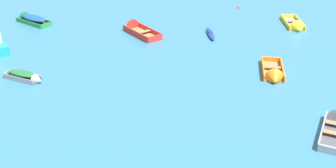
# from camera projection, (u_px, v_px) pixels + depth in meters

# --- Properties ---
(rowboat_orange_foreground_center) EXTENTS (1.52, 3.79, 1.24)m
(rowboat_orange_foreground_center) POSITION_uv_depth(u_px,v_px,m) (274.00, 76.00, 28.96)
(rowboat_orange_foreground_center) COLOR #99754C
(rowboat_orange_foreground_center) RESTS_ON ground_plane
(rowboat_red_far_back) EXTENTS (3.90, 4.18, 1.33)m
(rowboat_red_far_back) POSITION_uv_depth(u_px,v_px,m) (135.00, 29.00, 37.20)
(rowboat_red_far_back) COLOR #99754C
(rowboat_red_far_back) RESTS_ON ground_plane
(rowboat_green_cluster_outer) EXTENTS (4.04, 3.14, 1.17)m
(rowboat_green_cluster_outer) POSITION_uv_depth(u_px,v_px,m) (29.00, 19.00, 39.35)
(rowboat_green_cluster_outer) COLOR #4C4C51
(rowboat_green_cluster_outer) RESTS_ON ground_plane
(rowboat_yellow_far_left) EXTENTS (1.71, 4.10, 1.25)m
(rowboat_yellow_far_left) POSITION_uv_depth(u_px,v_px,m) (296.00, 27.00, 37.81)
(rowboat_yellow_far_left) COLOR gray
(rowboat_yellow_far_left) RESTS_ON ground_plane
(kayak_deep_blue_midfield_right) EXTENTS (0.99, 3.03, 0.28)m
(kayak_deep_blue_midfield_right) POSITION_uv_depth(u_px,v_px,m) (210.00, 34.00, 36.31)
(kayak_deep_blue_midfield_right) COLOR navy
(kayak_deep_blue_midfield_right) RESTS_ON ground_plane
(rowboat_grey_back_row_left) EXTENTS (3.00, 1.79, 0.82)m
(rowboat_grey_back_row_left) POSITION_uv_depth(u_px,v_px,m) (28.00, 77.00, 28.61)
(rowboat_grey_back_row_left) COLOR #4C4C51
(rowboat_grey_back_row_left) RESTS_ON ground_plane
(mooring_buoy_outer_edge) EXTENTS (0.35, 0.35, 0.35)m
(mooring_buoy_outer_edge) POSITION_uv_depth(u_px,v_px,m) (239.00, 8.00, 43.32)
(mooring_buoy_outer_edge) COLOR red
(mooring_buoy_outer_edge) RESTS_ON ground_plane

